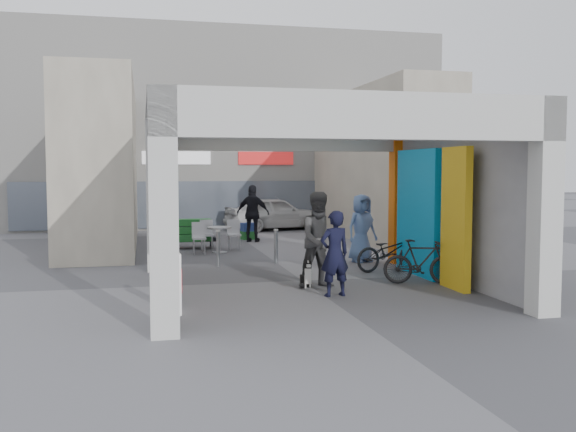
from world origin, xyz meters
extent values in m
plane|color=#5D5D62|center=(0.00, 0.00, 0.00)|extent=(90.00, 90.00, 0.00)
cube|color=#BABAB5|center=(-3.00, -4.00, 1.75)|extent=(0.40, 0.40, 3.50)
cube|color=#BABAB5|center=(-3.00, 2.00, 1.75)|extent=(0.40, 0.40, 3.50)
cube|color=#BABAB5|center=(3.00, -4.00, 1.75)|extent=(0.40, 0.40, 3.50)
cube|color=orange|center=(3.00, 2.00, 1.75)|extent=(0.40, 0.40, 3.50)
plane|color=beige|center=(-3.00, -1.00, 1.75)|extent=(0.00, 6.40, 6.40)
plane|color=#9E9FA4|center=(3.00, -1.00, 1.75)|extent=(0.00, 6.40, 6.40)
cube|color=#0C8CCB|center=(2.70, 0.20, 1.40)|extent=(0.15, 2.00, 2.80)
cube|color=gold|center=(2.70, -1.60, 1.40)|extent=(0.15, 1.00, 2.80)
plane|color=#BCBBB6|center=(0.00, -1.00, 3.50)|extent=(6.40, 6.40, 0.00)
cube|color=#BABAB5|center=(0.00, 2.05, 3.15)|extent=(6.40, 0.30, 0.70)
cube|color=#BABAB5|center=(0.00, -4.05, 3.15)|extent=(6.40, 0.30, 0.70)
cube|color=white|center=(0.00, 2.22, 3.10)|extent=(4.20, 0.05, 0.55)
cube|color=silver|center=(0.00, 14.00, 4.00)|extent=(18.00, 4.00, 8.00)
cube|color=#515966|center=(0.00, 11.95, 1.00)|extent=(16.20, 0.06, 1.80)
cube|color=white|center=(-2.00, 11.96, 2.80)|extent=(2.60, 0.06, 0.50)
cube|color=red|center=(1.50, 11.96, 2.80)|extent=(2.20, 0.06, 0.50)
cube|color=#B9AF9A|center=(-4.50, 7.50, 2.50)|extent=(2.00, 9.00, 5.00)
cube|color=#B9AF9A|center=(4.50, 7.50, 2.50)|extent=(2.00, 9.00, 5.00)
cylinder|color=gray|center=(-1.51, 2.41, 0.43)|extent=(0.09, 0.09, 0.87)
cylinder|color=gray|center=(-0.04, 2.56, 0.42)|extent=(0.09, 0.09, 0.85)
cylinder|color=gray|center=(1.53, 2.31, 0.41)|extent=(0.09, 0.09, 0.83)
cube|color=white|center=(-2.75, -2.47, 0.50)|extent=(0.12, 0.55, 1.00)
cube|color=red|center=(-2.71, -2.47, 0.55)|extent=(0.07, 0.39, 0.40)
cube|color=white|center=(-2.75, 1.55, 0.50)|extent=(0.20, 0.55, 1.00)
cube|color=red|center=(-2.71, 1.55, 0.55)|extent=(0.13, 0.38, 0.40)
cylinder|color=#B2B2B8|center=(-1.18, 5.00, 0.35)|extent=(0.06, 0.06, 0.71)
cylinder|color=#B2B2B8|center=(-1.18, 5.00, 0.01)|extent=(0.43, 0.43, 0.02)
cylinder|color=#B2B2B8|center=(-1.18, 5.00, 0.71)|extent=(0.69, 0.69, 0.05)
cube|color=#B2B2B8|center=(-1.77, 4.81, 0.22)|extent=(0.37, 0.37, 0.44)
cube|color=#B2B2B8|center=(-1.77, 4.98, 0.66)|extent=(0.37, 0.05, 0.44)
cube|color=#B2B2B8|center=(-0.69, 5.49, 0.22)|extent=(0.37, 0.37, 0.44)
cube|color=#B2B2B8|center=(-0.69, 5.67, 0.66)|extent=(0.37, 0.05, 0.44)
cube|color=#B2B2B8|center=(-1.47, 5.59, 0.22)|extent=(0.37, 0.37, 0.44)
cube|color=#B2B2B8|center=(-1.47, 5.77, 0.66)|extent=(0.37, 0.05, 0.44)
cube|color=black|center=(-1.83, 6.18, 0.16)|extent=(1.31, 0.65, 0.33)
cube|color=#1B6122|center=(-1.83, 6.02, 0.33)|extent=(1.09, 0.38, 0.20)
cube|color=#1B6122|center=(-1.83, 6.18, 0.55)|extent=(1.09, 0.38, 0.20)
cube|color=#1B6122|center=(-1.83, 6.35, 0.76)|extent=(1.09, 0.38, 0.20)
cube|color=#1B6122|center=(0.17, 8.19, 0.14)|extent=(0.52, 0.44, 0.28)
cube|color=navy|center=(0.17, 8.19, 0.42)|extent=(0.52, 0.44, 0.28)
cube|color=black|center=(-0.09, -0.64, 0.11)|extent=(0.22, 0.29, 0.22)
cube|color=black|center=(-0.09, -0.76, 0.27)|extent=(0.17, 0.14, 0.32)
cube|color=silver|center=(-0.09, -0.84, 0.23)|extent=(0.14, 0.03, 0.31)
cylinder|color=silver|center=(-0.14, -0.82, 0.13)|extent=(0.04, 0.04, 0.25)
cylinder|color=silver|center=(-0.04, -0.82, 0.13)|extent=(0.04, 0.04, 0.25)
sphere|color=black|center=(-0.09, -0.77, 0.47)|extent=(0.17, 0.17, 0.17)
cube|color=silver|center=(-0.09, -0.86, 0.45)|extent=(0.07, 0.11, 0.05)
cone|color=black|center=(-0.14, -0.74, 0.55)|extent=(0.06, 0.06, 0.07)
cone|color=black|center=(-0.05, -0.74, 0.55)|extent=(0.06, 0.06, 0.07)
imported|color=black|center=(0.18, -1.74, 0.80)|extent=(0.64, 0.48, 1.60)
imported|color=#414144|center=(0.17, -0.82, 0.96)|extent=(0.98, 0.78, 1.92)
imported|color=#5C7BB4|center=(2.15, 2.38, 0.86)|extent=(0.97, 0.78, 1.73)
imported|color=black|center=(0.20, 7.42, 0.93)|extent=(1.18, 0.86, 1.86)
imported|color=black|center=(2.28, 0.82, 0.46)|extent=(1.82, 0.97, 0.91)
imported|color=black|center=(2.29, -0.92, 0.46)|extent=(1.60, 0.86, 0.92)
imported|color=silver|center=(1.70, 11.36, 0.66)|extent=(4.09, 2.34, 1.31)
camera|label=1|loc=(-3.27, -13.07, 2.36)|focal=40.00mm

